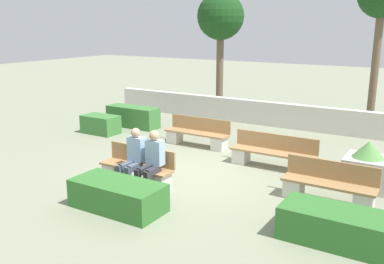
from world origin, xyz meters
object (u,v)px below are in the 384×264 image
Objects in this scene: bench_front at (137,170)px; bench_left_side at (328,188)px; person_seated_woman at (152,158)px; planter_corner_left at (367,167)px; bench_back at (273,155)px; person_seated_man at (133,155)px; tree_leftmost at (221,18)px; bench_right_side at (197,135)px.

bench_left_side is at bearing 16.78° from bench_front.
person_seated_woman is 1.25× the size of planter_corner_left.
bench_front is 3.45m from bench_back.
person_seated_man is (0.02, -0.14, 0.40)m from bench_front.
bench_left_side is 1.36m from planter_corner_left.
tree_leftmost is at bearing 105.97° from bench_front.
person_seated_man is (0.47, -3.51, 0.39)m from bench_right_side.
planter_corner_left is (4.88, -0.93, 0.14)m from bench_right_side.
planter_corner_left is (0.49, 1.26, 0.15)m from bench_left_side.
person_seated_woman is at bearing -14.46° from bench_front.
bench_back is 2.25m from planter_corner_left.
bench_front is 1.36× the size of person_seated_woman.
person_seated_woman is at bearing -131.10° from bench_back.
tree_leftmost is at bearing 105.86° from person_seated_man.
bench_left_side is at bearing 18.69° from person_seated_man.
person_seated_man is at bearing -149.62° from planter_corner_left.
bench_right_side is 4.97m from planter_corner_left.
bench_front and bench_left_side have the same top height.
bench_left_side is 1.41× the size of person_seated_woman.
bench_back is at bearing 52.15° from person_seated_man.
bench_right_side is (-0.44, 3.37, 0.01)m from bench_front.
bench_front and bench_right_side have the same top height.
person_seated_woman is at bearing -146.54° from planter_corner_left.
bench_front is at bearing 165.54° from person_seated_woman.
person_seated_woman is 4.69m from planter_corner_left.
bench_right_side is 3.57m from person_seated_man.
planter_corner_left is (3.91, 2.58, -0.26)m from person_seated_woman.
person_seated_woman reaches higher than bench_back.
bench_right_side is at bearing 154.60° from bench_back.
tree_leftmost is at bearing 108.90° from person_seated_woman.
bench_front is 1.37× the size of person_seated_man.
bench_right_side and bench_back have the same top height.
person_seated_woman is 9.63m from tree_leftmost.
tree_leftmost reaches higher than bench_back.
bench_left_side is at bearing -50.39° from bench_back.
person_seated_man is 0.99× the size of person_seated_woman.
bench_front is at bearing -158.97° from bench_left_side.
person_seated_woman is (-1.67, -2.79, 0.40)m from bench_back.
planter_corner_left is at bearing 28.90° from bench_front.
person_seated_woman is (0.50, 0.00, 0.01)m from person_seated_man.
person_seated_man is 0.50m from person_seated_woman.
bench_right_side is 1.51× the size of person_seated_woman.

